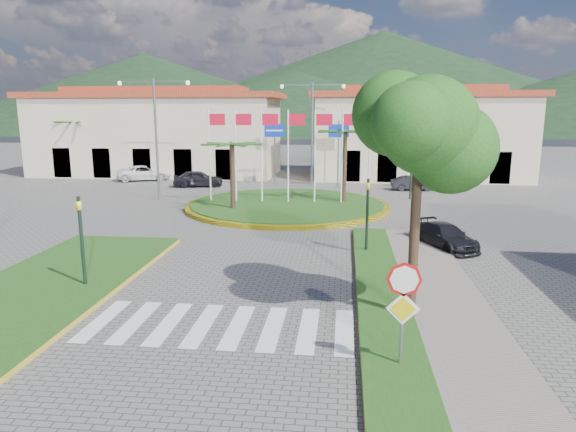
# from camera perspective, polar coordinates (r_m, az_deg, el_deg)

# --- Properties ---
(ground) EXTENTS (160.00, 160.00, 0.00)m
(ground) POSITION_cam_1_polar(r_m,az_deg,el_deg) (11.60, -13.04, -19.74)
(ground) COLOR slate
(ground) RESTS_ON ground
(sidewalk_right) EXTENTS (4.00, 28.00, 0.15)m
(sidewalk_right) POSITION_cam_1_polar(r_m,az_deg,el_deg) (12.99, 17.33, -15.97)
(sidewalk_right) COLOR gray
(sidewalk_right) RESTS_ON ground
(verge_right) EXTENTS (1.60, 28.00, 0.18)m
(verge_right) POSITION_cam_1_polar(r_m,az_deg,el_deg) (12.81, 11.85, -16.01)
(verge_right) COLOR #204A15
(verge_right) RESTS_ON ground
(median_left) EXTENTS (5.00, 14.00, 0.18)m
(median_left) POSITION_cam_1_polar(r_m,az_deg,el_deg) (19.20, -25.72, -7.39)
(median_left) COLOR #204A15
(median_left) RESTS_ON ground
(crosswalk) EXTENTS (8.00, 3.00, 0.01)m
(crosswalk) POSITION_cam_1_polar(r_m,az_deg,el_deg) (14.99, -7.93, -11.95)
(crosswalk) COLOR silver
(crosswalk) RESTS_ON ground
(roundabout_island) EXTENTS (12.70, 12.70, 6.00)m
(roundabout_island) POSITION_cam_1_polar(r_m,az_deg,el_deg) (32.02, -0.08, 1.26)
(roundabout_island) COLOR yellow
(roundabout_island) RESTS_ON ground
(stop_sign) EXTENTS (0.80, 0.11, 2.65)m
(stop_sign) POSITION_cam_1_polar(r_m,az_deg,el_deg) (12.09, 12.68, -8.93)
(stop_sign) COLOR slate
(stop_sign) RESTS_ON ground
(deciduous_tree) EXTENTS (3.60, 3.60, 6.80)m
(deciduous_tree) POSITION_cam_1_polar(r_m,az_deg,el_deg) (14.45, 14.38, 8.11)
(deciduous_tree) COLOR black
(deciduous_tree) RESTS_ON ground
(traffic_light_left) EXTENTS (0.15, 0.18, 3.20)m
(traffic_light_left) POSITION_cam_1_polar(r_m,az_deg,el_deg) (18.48, -22.00, -1.82)
(traffic_light_left) COLOR black
(traffic_light_left) RESTS_ON ground
(traffic_light_right) EXTENTS (0.15, 0.18, 3.20)m
(traffic_light_right) POSITION_cam_1_polar(r_m,az_deg,el_deg) (21.69, 8.82, 0.82)
(traffic_light_right) COLOR black
(traffic_light_right) RESTS_ON ground
(traffic_light_far) EXTENTS (0.18, 0.15, 3.20)m
(traffic_light_far) POSITION_cam_1_polar(r_m,az_deg,el_deg) (35.80, 13.53, 4.91)
(traffic_light_far) COLOR black
(traffic_light_far) RESTS_ON ground
(direction_sign_west) EXTENTS (1.60, 0.14, 5.20)m
(direction_sign_west) POSITION_cam_1_polar(r_m,az_deg,el_deg) (40.71, -1.49, 8.26)
(direction_sign_west) COLOR slate
(direction_sign_west) RESTS_ON ground
(direction_sign_east) EXTENTS (1.60, 0.14, 5.20)m
(direction_sign_east) POSITION_cam_1_polar(r_m,az_deg,el_deg) (40.33, 5.63, 8.17)
(direction_sign_east) COLOR slate
(direction_sign_east) RESTS_ON ground
(street_lamp_centre) EXTENTS (4.80, 0.16, 8.00)m
(street_lamp_centre) POSITION_cam_1_polar(r_m,az_deg,el_deg) (39.40, 2.69, 9.54)
(street_lamp_centre) COLOR slate
(street_lamp_centre) RESTS_ON ground
(street_lamp_west) EXTENTS (4.80, 0.16, 8.00)m
(street_lamp_west) POSITION_cam_1_polar(r_m,az_deg,el_deg) (35.59, -14.45, 8.95)
(street_lamp_west) COLOR slate
(street_lamp_west) RESTS_ON ground
(building_left) EXTENTS (23.32, 9.54, 8.05)m
(building_left) POSITION_cam_1_polar(r_m,az_deg,el_deg) (50.47, -14.18, 9.01)
(building_left) COLOR beige
(building_left) RESTS_ON ground
(building_right) EXTENTS (19.08, 9.54, 8.05)m
(building_right) POSITION_cam_1_polar(r_m,az_deg,el_deg) (47.78, 14.29, 8.87)
(building_right) COLOR beige
(building_right) RESTS_ON ground
(hill_far_west) EXTENTS (140.00, 140.00, 22.00)m
(hill_far_west) POSITION_cam_1_polar(r_m,az_deg,el_deg) (160.42, -15.50, 13.11)
(hill_far_west) COLOR black
(hill_far_west) RESTS_ON ground
(hill_far_mid) EXTENTS (180.00, 180.00, 30.00)m
(hill_far_mid) POSITION_cam_1_polar(r_m,az_deg,el_deg) (169.92, 10.52, 14.59)
(hill_far_mid) COLOR black
(hill_far_mid) RESTS_ON ground
(hill_near_back) EXTENTS (110.00, 110.00, 16.00)m
(hill_near_back) POSITION_cam_1_polar(r_m,az_deg,el_deg) (139.95, 0.78, 12.56)
(hill_near_back) COLOR black
(hill_near_back) RESTS_ON ground
(white_van) EXTENTS (5.06, 3.81, 1.28)m
(white_van) POSITION_cam_1_polar(r_m,az_deg,el_deg) (46.09, -15.66, 4.63)
(white_van) COLOR white
(white_van) RESTS_ON ground
(car_dark_a) EXTENTS (4.13, 2.44, 1.32)m
(car_dark_a) POSITION_cam_1_polar(r_m,az_deg,el_deg) (41.28, -9.96, 4.13)
(car_dark_a) COLOR black
(car_dark_a) RESTS_ON ground
(car_dark_b) EXTENTS (3.39, 1.44, 1.09)m
(car_dark_b) POSITION_cam_1_polar(r_m,az_deg,el_deg) (40.01, 13.76, 3.56)
(car_dark_b) COLOR black
(car_dark_b) RESTS_ON ground
(car_side_right) EXTENTS (2.90, 3.95, 1.06)m
(car_side_right) POSITION_cam_1_polar(r_m,az_deg,el_deg) (23.65, 17.07, -2.15)
(car_side_right) COLOR black
(car_side_right) RESTS_ON ground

